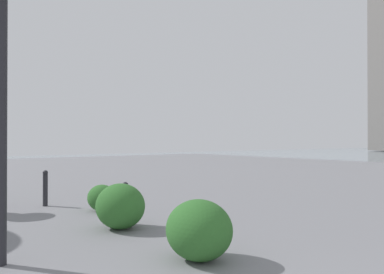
# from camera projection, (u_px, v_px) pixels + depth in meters

# --- Properties ---
(lamppost) EXTENTS (0.98, 0.28, 4.07)m
(lamppost) POSITION_uv_depth(u_px,v_px,m) (2.00, 62.00, 5.11)
(lamppost) COLOR #232328
(lamppost) RESTS_ON ground
(bollard_near) EXTENTS (0.13, 0.13, 0.83)m
(bollard_near) POSITION_uv_depth(u_px,v_px,m) (125.00, 202.00, 7.58)
(bollard_near) COLOR #232328
(bollard_near) RESTS_ON ground
(bollard_mid) EXTENTS (0.13, 0.13, 0.90)m
(bollard_mid) POSITION_uv_depth(u_px,v_px,m) (45.00, 187.00, 9.64)
(bollard_mid) COLOR #232328
(bollard_mid) RESTS_ON ground
(shrub_low) EXTENTS (0.72, 0.65, 0.62)m
(shrub_low) POSITION_uv_depth(u_px,v_px,m) (102.00, 198.00, 8.97)
(shrub_low) COLOR #2D6628
(shrub_low) RESTS_ON ground
(shrub_round) EXTENTS (1.00, 0.90, 0.85)m
(shrub_round) POSITION_uv_depth(u_px,v_px,m) (120.00, 206.00, 7.18)
(shrub_round) COLOR #2D6628
(shrub_round) RESTS_ON ground
(shrub_wide) EXTENTS (0.99, 0.89, 0.84)m
(shrub_wide) POSITION_uv_depth(u_px,v_px,m) (199.00, 230.00, 5.29)
(shrub_wide) COLOR #2D6628
(shrub_wide) RESTS_ON ground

